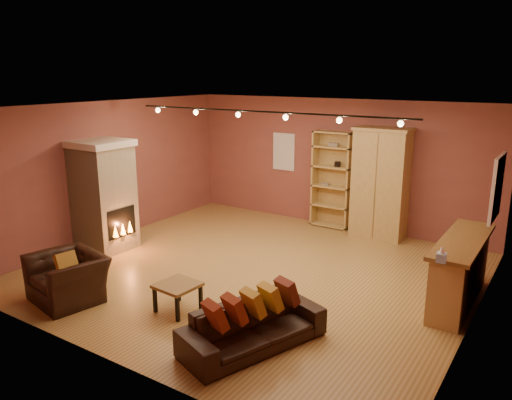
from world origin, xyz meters
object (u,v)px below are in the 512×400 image
Objects in this scene: fireplace at (104,196)px; coffee_table at (178,288)px; bookcase at (333,179)px; armoire at (380,183)px; armchair at (67,270)px; bar_counter at (460,271)px; loveseat at (253,318)px.

fireplace reaches higher than coffee_table.
armoire reaches higher than bookcase.
armchair is 1.75m from coffee_table.
armoire is 1.91× the size of armchair.
coffee_table is (1.63, 0.62, -0.11)m from armchair.
armoire is at bearing 75.44° from coffee_table.
coffee_table is at bearing -143.26° from bar_counter.
fireplace is 4.65m from loveseat.
fireplace is 2.34m from armchair.
fireplace is 0.93× the size of armoire.
bar_counter is at bearing -48.26° from armoire.
coffee_table is (-1.24, -4.79, -0.79)m from armoire.
fireplace is 1.00× the size of bookcase.
fireplace reaches higher than loveseat.
bar_counter is 3.53× the size of coffee_table.
armoire reaches higher than armchair.
bookcase reaches higher than loveseat.
fireplace is at bearing -129.15° from bookcase.
bar_counter is at bearing 43.84° from armchair.
armoire is 1.09× the size of bar_counter.
bar_counter is (2.07, -2.32, -0.63)m from armoire.
coffee_table is (-0.12, -4.97, -0.72)m from bookcase.
coffee_table is at bearing 32.62° from armchair.
armchair is (-2.87, -5.41, -0.67)m from armoire.
armoire reaches higher than loveseat.
bookcase reaches higher than armchair.
armoire is 5.07m from loveseat.
armchair is at bearing 117.48° from loveseat.
fireplace is at bearing 136.81° from armchair.
bookcase reaches higher than bar_counter.
armoire is at bearing 40.48° from fireplace.
loveseat is at bearing -124.96° from bar_counter.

